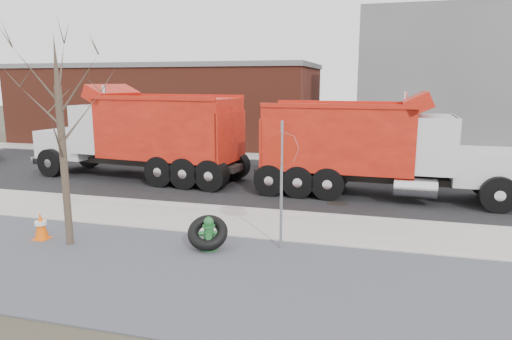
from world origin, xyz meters
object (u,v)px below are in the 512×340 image
(fire_hydrant, at_px, (209,235))
(stop_sign, at_px, (282,164))
(dump_truck_red_a, at_px, (373,144))
(truck_tire, at_px, (208,232))
(dump_truck_red_b, at_px, (144,132))

(fire_hydrant, bearing_deg, stop_sign, -0.46)
(stop_sign, bearing_deg, dump_truck_red_a, 62.32)
(truck_tire, xyz_separation_m, stop_sign, (1.73, 0.53, 1.70))
(truck_tire, relative_size, dump_truck_red_b, 0.12)
(stop_sign, distance_m, dump_truck_red_a, 6.45)
(truck_tire, height_order, stop_sign, stop_sign)
(fire_hydrant, distance_m, stop_sign, 2.49)
(stop_sign, relative_size, dump_truck_red_b, 0.33)
(dump_truck_red_a, distance_m, dump_truck_red_b, 9.42)
(dump_truck_red_a, xyz_separation_m, dump_truck_red_b, (-9.40, 0.57, 0.11))
(fire_hydrant, relative_size, truck_tire, 0.73)
(truck_tire, xyz_separation_m, dump_truck_red_a, (3.76, 6.64, 1.45))
(dump_truck_red_b, bearing_deg, fire_hydrant, 133.79)
(stop_sign, bearing_deg, fire_hydrant, -170.18)
(truck_tire, height_order, dump_truck_red_b, dump_truck_red_b)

